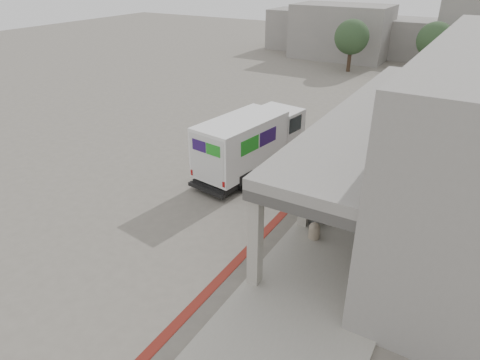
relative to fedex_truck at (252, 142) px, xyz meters
The scene contains 12 objects.
ground 4.70m from the fedex_truck, 60.91° to the right, with size 120.00×120.00×0.00m, color #69635A.
bike_lane_stripe 3.99m from the fedex_truck, 30.64° to the right, with size 0.35×40.00×0.01m, color #601A13.
sidewalk 7.42m from the fedex_truck, 32.15° to the right, with size 4.40×28.00×0.12m, color #9E9B8E.
transit_building 9.19m from the fedex_truck, ahead, with size 7.60×17.00×7.00m.
distant_backdrop 32.05m from the fedex_truck, 91.24° to the left, with size 28.00×10.00×6.50m.
tree_left 24.35m from the fedex_truck, 96.73° to the left, with size 3.20×3.20×4.80m.
tree_mid 26.51m from the fedex_truck, 80.98° to the left, with size 3.20×3.20×4.80m.
fedex_truck is the anchor object (origin of this frame).
bench 5.48m from the fedex_truck, 27.53° to the right, with size 0.63×1.95×0.45m.
bollard_near 6.52m from the fedex_truck, 39.06° to the right, with size 0.43×0.43×0.64m.
bollard_far 5.22m from the fedex_truck, 11.17° to the right, with size 0.42×0.42×0.63m.
utility_cabinet 8.02m from the fedex_truck, 26.12° to the right, with size 0.49×0.65×1.08m, color slate.
Camera 1 is at (7.28, -13.14, 9.40)m, focal length 32.00 mm.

